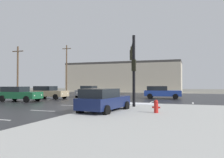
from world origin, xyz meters
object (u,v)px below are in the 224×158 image
at_px(sedan_navy, 104,100).
at_px(sedan_tan, 49,92).
at_px(fire_hydrant, 156,106).
at_px(utility_pole_far, 18,69).
at_px(sedan_blue, 161,92).
at_px(sedan_green, 19,94).
at_px(sedan_grey, 88,91).
at_px(traffic_signal_mast, 133,60).
at_px(utility_pole_distant, 67,68).

bearing_deg(sedan_navy, sedan_tan, 54.10).
xyz_separation_m(fire_hydrant, utility_pole_far, (-25.49, 16.67, 3.75)).
distance_m(sedan_blue, sedan_green, 16.75).
bearing_deg(sedan_grey, sedan_green, -26.76).
bearing_deg(traffic_signal_mast, sedan_grey, 24.75).
bearing_deg(utility_pole_distant, sedan_grey, -51.28).
xyz_separation_m(traffic_signal_mast, sedan_green, (-12.76, 1.11, -3.00)).
height_order(sedan_navy, sedan_green, same).
height_order(sedan_blue, utility_pole_far, utility_pole_far).
height_order(fire_hydrant, utility_pole_far, utility_pole_far).
xyz_separation_m(sedan_green, utility_pole_far, (-10.20, 11.14, 3.44)).
xyz_separation_m(traffic_signal_mast, sedan_grey, (-9.04, 10.28, -3.00)).
relative_size(sedan_navy, utility_pole_far, 0.57).
distance_m(utility_pole_far, utility_pole_distant, 14.31).
distance_m(sedan_grey, utility_pole_far, 14.47).
distance_m(traffic_signal_mast, utility_pole_far, 26.02).
xyz_separation_m(traffic_signal_mast, sedan_tan, (-12.20, 5.64, -3.00)).
xyz_separation_m(traffic_signal_mast, sedan_navy, (-0.80, -4.70, -3.00)).
relative_size(fire_hydrant, utility_pole_far, 0.10).
relative_size(sedan_grey, utility_pole_distant, 0.44).
bearing_deg(sedan_blue, sedan_tan, -164.19).
relative_size(traffic_signal_mast, sedan_grey, 1.19).
relative_size(traffic_signal_mast, sedan_tan, 1.20).
height_order(traffic_signal_mast, utility_pole_far, utility_pole_far).
distance_m(sedan_tan, utility_pole_far, 13.08).
bearing_deg(sedan_blue, sedan_navy, -101.68).
distance_m(traffic_signal_mast, sedan_grey, 14.01).
height_order(fire_hydrant, sedan_navy, sedan_navy).
bearing_deg(utility_pole_far, sedan_grey, -8.03).
distance_m(fire_hydrant, sedan_navy, 3.36).
xyz_separation_m(sedan_navy, utility_pole_far, (-22.16, 16.94, 3.44)).
bearing_deg(fire_hydrant, utility_pole_distant, 128.46).
bearing_deg(sedan_navy, fire_hydrant, -79.09).
xyz_separation_m(sedan_blue, sedan_tan, (-13.22, -5.00, 0.00)).
xyz_separation_m(fire_hydrant, sedan_blue, (-1.51, 15.08, 0.32)).
relative_size(sedan_navy, sedan_tan, 1.01).
bearing_deg(traffic_signal_mast, fire_hydrant, -166.84).
xyz_separation_m(sedan_tan, utility_pole_distant, (-9.81, 20.82, 4.69)).
bearing_deg(utility_pole_far, sedan_blue, -3.81).
distance_m(traffic_signal_mast, sedan_blue, 11.11).
bearing_deg(traffic_signal_mast, sedan_navy, 153.79).
bearing_deg(sedan_green, sedan_grey, 67.00).
relative_size(sedan_blue, sedan_green, 1.02).
distance_m(sedan_grey, sedan_navy, 17.09).
bearing_deg(sedan_navy, sedan_grey, 35.11).
distance_m(sedan_grey, sedan_blue, 10.06).
xyz_separation_m(utility_pole_far, utility_pole_distant, (0.95, 14.22, 1.25)).
relative_size(fire_hydrant, sedan_blue, 0.17).
relative_size(fire_hydrant, sedan_grey, 0.17).
xyz_separation_m(fire_hydrant, sedan_grey, (-11.57, 14.71, 0.32)).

